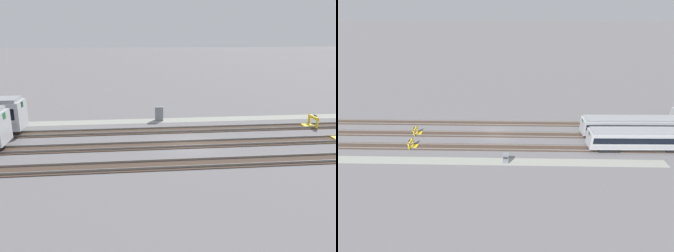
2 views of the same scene
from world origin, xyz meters
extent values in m
plane|color=slate|center=(0.00, 0.00, 0.00)|extent=(400.00, 400.00, 0.00)
cube|color=#9E9E93|center=(0.00, -8.62, 0.00)|extent=(54.00, 2.00, 0.01)
cube|color=#47382D|center=(0.00, -4.53, 0.03)|extent=(90.00, 2.23, 0.06)
cube|color=gray|center=(0.00, -3.82, 0.14)|extent=(90.00, 0.07, 0.15)
cube|color=gray|center=(0.00, -5.25, 0.14)|extent=(90.00, 0.07, 0.15)
cube|color=#47382D|center=(0.00, 0.00, 0.03)|extent=(90.00, 2.24, 0.06)
cube|color=gray|center=(0.00, 0.72, 0.14)|extent=(90.00, 0.07, 0.15)
cube|color=gray|center=(0.00, -0.72, 0.14)|extent=(90.00, 0.07, 0.15)
cube|color=#47382D|center=(0.00, 4.53, 0.03)|extent=(90.00, 2.23, 0.06)
cube|color=gray|center=(0.00, 5.25, 0.14)|extent=(90.00, 0.07, 0.15)
cube|color=gray|center=(0.00, 3.82, 0.14)|extent=(90.00, 0.07, 0.15)
cube|color=#1E843D|center=(15.64, -4.67, 3.05)|extent=(0.09, 0.70, 0.56)
cube|color=#1E843D|center=(15.64, -0.09, 3.05)|extent=(0.09, 0.70, 0.56)
cube|color=yellow|center=(-14.24, -3.64, 0.57)|extent=(0.19, 0.19, 1.15)
cube|color=yellow|center=(-14.32, -5.43, 0.57)|extent=(0.19, 0.19, 1.15)
cube|color=yellow|center=(-14.28, -4.53, 1.00)|extent=(0.33, 2.01, 0.30)
cube|color=yellow|center=(-13.73, -4.56, 0.09)|extent=(1.15, 1.13, 0.18)
cube|color=black|center=(-14.46, -4.53, 1.00)|extent=(0.15, 0.60, 0.44)
cube|color=gray|center=(2.00, -8.75, 0.80)|extent=(0.90, 0.70, 1.60)
cube|color=#333338|center=(2.00, -9.11, 1.04)|extent=(0.70, 0.04, 0.36)
camera|label=1|loc=(4.69, 27.60, 9.74)|focal=35.00mm
camera|label=2|loc=(2.81, -42.29, 23.94)|focal=28.00mm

